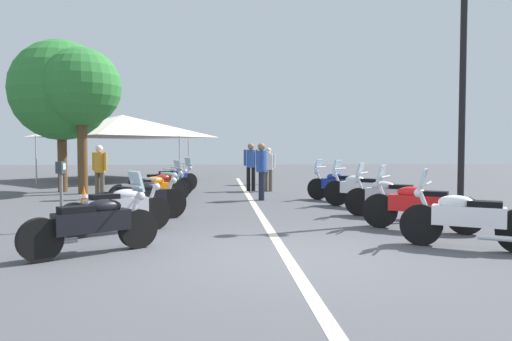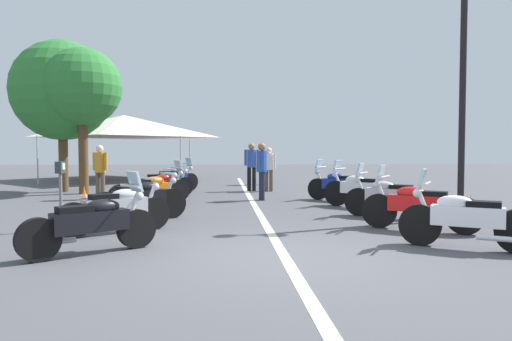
# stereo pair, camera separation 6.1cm
# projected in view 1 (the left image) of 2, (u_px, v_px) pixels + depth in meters

# --- Properties ---
(ground_plane) EXTENTS (80.00, 80.00, 0.00)m
(ground_plane) POSITION_uv_depth(u_px,v_px,m) (287.00, 257.00, 6.76)
(ground_plane) COLOR #4C4C51
(lane_centre_stripe) EXTENTS (23.75, 0.16, 0.01)m
(lane_centre_stripe) POSITION_uv_depth(u_px,v_px,m) (254.00, 205.00, 12.98)
(lane_centre_stripe) COLOR beige
(lane_centre_stripe) RESTS_ON ground_plane
(motorcycle_left_row_0) EXTENTS (1.29, 1.73, 1.19)m
(motorcycle_left_row_0) POSITION_uv_depth(u_px,v_px,m) (94.00, 223.00, 6.92)
(motorcycle_left_row_0) COLOR black
(motorcycle_left_row_0) RESTS_ON ground_plane
(motorcycle_left_row_1) EXTENTS (1.31, 1.81, 0.99)m
(motorcycle_left_row_1) POSITION_uv_depth(u_px,v_px,m) (118.00, 209.00, 8.62)
(motorcycle_left_row_1) COLOR black
(motorcycle_left_row_1) RESTS_ON ground_plane
(motorcycle_left_row_2) EXTENTS (1.22, 1.88, 1.01)m
(motorcycle_left_row_2) POSITION_uv_depth(u_px,v_px,m) (141.00, 199.00, 10.13)
(motorcycle_left_row_2) COLOR black
(motorcycle_left_row_2) RESTS_ON ground_plane
(motorcycle_left_row_3) EXTENTS (1.37, 1.78, 1.02)m
(motorcycle_left_row_3) POSITION_uv_depth(u_px,v_px,m) (149.00, 191.00, 11.99)
(motorcycle_left_row_3) COLOR black
(motorcycle_left_row_3) RESTS_ON ground_plane
(motorcycle_left_row_4) EXTENTS (1.23, 1.71, 1.20)m
(motorcycle_left_row_4) POSITION_uv_depth(u_px,v_px,m) (159.00, 186.00, 13.59)
(motorcycle_left_row_4) COLOR black
(motorcycle_left_row_4) RESTS_ON ground_plane
(motorcycle_left_row_5) EXTENTS (1.16, 1.89, 0.98)m
(motorcycle_left_row_5) POSITION_uv_depth(u_px,v_px,m) (163.00, 183.00, 15.24)
(motorcycle_left_row_5) COLOR black
(motorcycle_left_row_5) RESTS_ON ground_plane
(motorcycle_left_row_6) EXTENTS (1.38, 1.74, 1.21)m
(motorcycle_left_row_6) POSITION_uv_depth(u_px,v_px,m) (173.00, 179.00, 17.04)
(motorcycle_left_row_6) COLOR black
(motorcycle_left_row_6) RESTS_ON ground_plane
(motorcycle_right_row_0) EXTENTS (1.15, 1.80, 1.22)m
(motorcycle_right_row_0) POSITION_uv_depth(u_px,v_px,m) (466.00, 218.00, 7.30)
(motorcycle_right_row_0) COLOR black
(motorcycle_right_row_0) RESTS_ON ground_plane
(motorcycle_right_row_1) EXTENTS (1.31, 1.91, 1.22)m
(motorcycle_right_row_1) POSITION_uv_depth(u_px,v_px,m) (419.00, 205.00, 8.91)
(motorcycle_right_row_1) COLOR black
(motorcycle_right_row_1) RESTS_ON ground_plane
(motorcycle_right_row_2) EXTENTS (1.22, 1.82, 1.21)m
(motorcycle_right_row_2) POSITION_uv_depth(u_px,v_px,m) (389.00, 197.00, 10.63)
(motorcycle_right_row_2) COLOR black
(motorcycle_right_row_2) RESTS_ON ground_plane
(motorcycle_right_row_3) EXTENTS (1.48, 1.68, 1.23)m
(motorcycle_right_row_3) POSITION_uv_depth(u_px,v_px,m) (360.00, 189.00, 12.43)
(motorcycle_right_row_3) COLOR black
(motorcycle_right_row_3) RESTS_ON ground_plane
(motorcycle_right_row_4) EXTENTS (1.43, 1.76, 1.21)m
(motorcycle_right_row_4) POSITION_uv_depth(u_px,v_px,m) (340.00, 185.00, 14.01)
(motorcycle_right_row_4) COLOR black
(motorcycle_right_row_4) RESTS_ON ground_plane
(street_lamp_twin_globe) EXTENTS (0.32, 1.22, 5.18)m
(street_lamp_twin_globe) POSITION_uv_depth(u_px,v_px,m) (463.00, 57.00, 10.40)
(street_lamp_twin_globe) COLOR black
(street_lamp_twin_globe) RESTS_ON ground_plane
(parking_meter) EXTENTS (0.20, 0.15, 1.29)m
(parking_meter) POSITION_uv_depth(u_px,v_px,m) (61.00, 183.00, 8.90)
(parking_meter) COLOR slate
(parking_meter) RESTS_ON ground_plane
(traffic_cone_0) EXTENTS (0.36, 0.36, 0.61)m
(traffic_cone_0) POSITION_uv_depth(u_px,v_px,m) (84.00, 198.00, 11.98)
(traffic_cone_0) COLOR orange
(traffic_cone_0) RESTS_ON ground_plane
(traffic_cone_1) EXTENTS (0.36, 0.36, 0.61)m
(traffic_cone_1) POSITION_uv_depth(u_px,v_px,m) (471.00, 212.00, 9.42)
(traffic_cone_1) COLOR orange
(traffic_cone_1) RESTS_ON ground_plane
(bystander_0) EXTENTS (0.32, 0.49, 1.57)m
(bystander_0) POSITION_uv_depth(u_px,v_px,m) (268.00, 166.00, 17.20)
(bystander_0) COLOR brown
(bystander_0) RESTS_ON ground_plane
(bystander_1) EXTENTS (0.53, 0.32, 1.70)m
(bystander_1) POSITION_uv_depth(u_px,v_px,m) (261.00, 167.00, 14.23)
(bystander_1) COLOR #1E2338
(bystander_1) RESTS_ON ground_plane
(bystander_2) EXTENTS (0.45, 0.34, 1.67)m
(bystander_2) POSITION_uv_depth(u_px,v_px,m) (262.00, 162.00, 20.43)
(bystander_2) COLOR brown
(bystander_2) RESTS_ON ground_plane
(bystander_3) EXTENTS (0.32, 0.52, 1.73)m
(bystander_3) POSITION_uv_depth(u_px,v_px,m) (251.00, 163.00, 17.34)
(bystander_3) COLOR black
(bystander_3) RESTS_ON ground_plane
(bystander_4) EXTENTS (0.32, 0.48, 1.64)m
(bystander_4) POSITION_uv_depth(u_px,v_px,m) (100.00, 168.00, 14.52)
(bystander_4) COLOR brown
(bystander_4) RESTS_ON ground_plane
(roadside_tree_0) EXTENTS (3.51, 3.51, 5.33)m
(roadside_tree_0) POSITION_uv_depth(u_px,v_px,m) (61.00, 91.00, 16.84)
(roadside_tree_0) COLOR brown
(roadside_tree_0) RESTS_ON ground_plane
(roadside_tree_1) EXTENTS (2.63, 2.63, 4.93)m
(roadside_tree_1) POSITION_uv_depth(u_px,v_px,m) (82.00, 88.00, 16.12)
(roadside_tree_1) COLOR brown
(roadside_tree_1) RESTS_ON ground_plane
(event_tent) EXTENTS (6.78, 6.78, 3.20)m
(event_tent) POSITION_uv_depth(u_px,v_px,m) (122.00, 126.00, 23.74)
(event_tent) COLOR beige
(event_tent) RESTS_ON ground_plane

